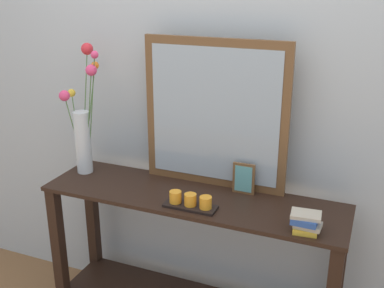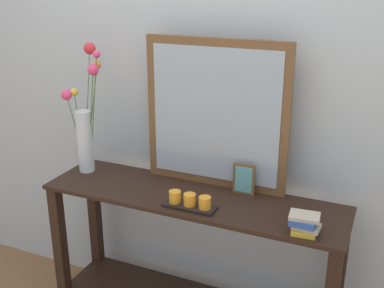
{
  "view_description": "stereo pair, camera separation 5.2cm",
  "coord_description": "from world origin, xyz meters",
  "px_view_note": "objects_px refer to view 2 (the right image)",
  "views": [
    {
      "loc": [
        0.77,
        -1.87,
        1.84
      ],
      "look_at": [
        0.0,
        0.0,
        1.11
      ],
      "focal_mm": 43.86,
      "sensor_mm": 36.0,
      "label": 1
    },
    {
      "loc": [
        0.82,
        -1.85,
        1.84
      ],
      "look_at": [
        0.0,
        0.0,
        1.11
      ],
      "focal_mm": 43.86,
      "sensor_mm": 36.0,
      "label": 2
    }
  ],
  "objects_px": {
    "console_table": "(192,255)",
    "mirror_leaning": "(216,115)",
    "tall_vase_left": "(85,124)",
    "book_stack": "(304,224)",
    "candle_tray": "(190,202)",
    "picture_frame_small": "(244,179)"
  },
  "relations": [
    {
      "from": "console_table",
      "to": "mirror_leaning",
      "type": "height_order",
      "value": "mirror_leaning"
    },
    {
      "from": "tall_vase_left",
      "to": "book_stack",
      "type": "height_order",
      "value": "tall_vase_left"
    },
    {
      "from": "candle_tray",
      "to": "picture_frame_small",
      "type": "relative_size",
      "value": 1.58
    },
    {
      "from": "tall_vase_left",
      "to": "console_table",
      "type": "bearing_deg",
      "value": -5.47
    },
    {
      "from": "book_stack",
      "to": "mirror_leaning",
      "type": "bearing_deg",
      "value": 149.56
    },
    {
      "from": "candle_tray",
      "to": "book_stack",
      "type": "relative_size",
      "value": 1.85
    },
    {
      "from": "console_table",
      "to": "tall_vase_left",
      "type": "bearing_deg",
      "value": 174.53
    },
    {
      "from": "book_stack",
      "to": "picture_frame_small",
      "type": "bearing_deg",
      "value": 143.45
    },
    {
      "from": "console_table",
      "to": "candle_tray",
      "type": "distance_m",
      "value": 0.38
    },
    {
      "from": "picture_frame_small",
      "to": "book_stack",
      "type": "xyz_separation_m",
      "value": [
        0.34,
        -0.25,
        -0.03
      ]
    },
    {
      "from": "picture_frame_small",
      "to": "console_table",
      "type": "bearing_deg",
      "value": -151.31
    },
    {
      "from": "candle_tray",
      "to": "picture_frame_small",
      "type": "height_order",
      "value": "picture_frame_small"
    },
    {
      "from": "tall_vase_left",
      "to": "candle_tray",
      "type": "distance_m",
      "value": 0.74
    },
    {
      "from": "console_table",
      "to": "tall_vase_left",
      "type": "distance_m",
      "value": 0.88
    },
    {
      "from": "tall_vase_left",
      "to": "candle_tray",
      "type": "bearing_deg",
      "value": -14.47
    },
    {
      "from": "tall_vase_left",
      "to": "book_stack",
      "type": "bearing_deg",
      "value": -9.16
    },
    {
      "from": "console_table",
      "to": "candle_tray",
      "type": "relative_size",
      "value": 6.04
    },
    {
      "from": "console_table",
      "to": "tall_vase_left",
      "type": "relative_size",
      "value": 2.2
    },
    {
      "from": "tall_vase_left",
      "to": "picture_frame_small",
      "type": "bearing_deg",
      "value": 3.9
    },
    {
      "from": "console_table",
      "to": "tall_vase_left",
      "type": "xyz_separation_m",
      "value": [
        -0.64,
        0.06,
        0.59
      ]
    },
    {
      "from": "console_table",
      "to": "mirror_leaning",
      "type": "bearing_deg",
      "value": 73.48
    },
    {
      "from": "mirror_leaning",
      "to": "console_table",
      "type": "bearing_deg",
      "value": -106.52
    }
  ]
}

